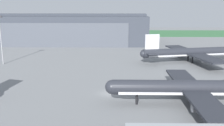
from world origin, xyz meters
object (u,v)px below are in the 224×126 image
object	(u,v)px
airliner_far_right	(194,52)
apron_light_mast	(1,36)
maintenance_hangar	(69,29)
airliner_near_left	(190,88)

from	to	relation	value
airliner_far_right	apron_light_mast	distance (m)	77.77
airliner_far_right	maintenance_hangar	bearing A→B (deg)	137.60
maintenance_hangar	apron_light_mast	distance (m)	63.36
maintenance_hangar	airliner_near_left	xyz separation A→B (m)	(47.00, -102.67, -4.61)
airliner_near_left	apron_light_mast	size ratio (longest dim) A/B	2.03
maintenance_hangar	apron_light_mast	bearing A→B (deg)	-104.02
maintenance_hangar	apron_light_mast	size ratio (longest dim) A/B	5.07
airliner_near_left	apron_light_mast	xyz separation A→B (m)	(-62.34, 41.25, 7.11)
apron_light_mast	airliner_near_left	bearing A→B (deg)	-33.49
airliner_near_left	airliner_far_right	bearing A→B (deg)	72.01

